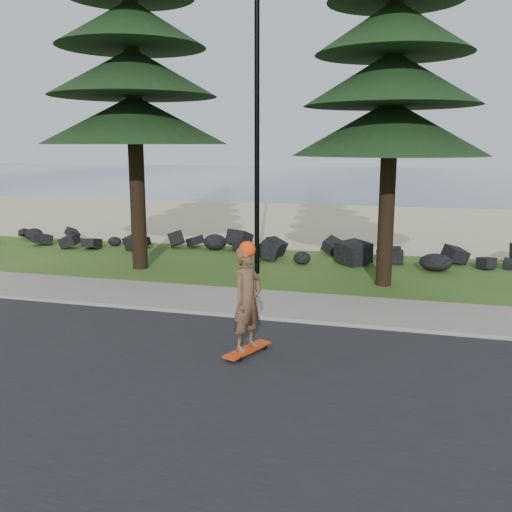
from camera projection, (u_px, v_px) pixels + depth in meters
The scene contains 9 objects.
ground at pixel (220, 304), 13.00m from camera, with size 160.00×160.00×0.00m, color #2B531A.
road at pixel (125, 381), 8.74m from camera, with size 160.00×7.00×0.02m, color black.
kerb at pixel (206, 312), 12.14m from camera, with size 160.00×0.20×0.10m, color gray.
sidewalk at pixel (223, 300), 13.18m from camera, with size 160.00×2.00×0.08m, color gray.
beach_sand at pixel (320, 222), 26.72m from camera, with size 160.00×15.00×0.01m, color tan.
ocean at pixel (374, 178), 61.24m from camera, with size 160.00×58.00×0.01m, color #3E5777.
seawall_boulders at pixel (277, 257), 18.30m from camera, with size 60.00×2.40×1.10m, color black, non-canonical shape.
lamp_post at pixel (257, 123), 15.23m from camera, with size 0.25×0.14×8.14m.
skateboarder at pixel (247, 299), 9.63m from camera, with size 0.63×1.08×1.98m.
Camera 1 is at (4.12, -11.88, 3.58)m, focal length 40.00 mm.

